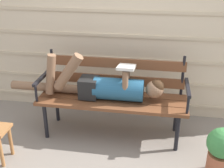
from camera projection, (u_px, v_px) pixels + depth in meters
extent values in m
plane|color=gray|center=(110.00, 139.00, 3.31)|extent=(12.00, 12.00, 0.00)
cube|color=beige|center=(120.00, 23.00, 3.47)|extent=(4.81, 0.06, 2.35)
cube|color=#C1AD8E|center=(119.00, 100.00, 3.86)|extent=(4.81, 0.02, 0.04)
cube|color=#C1AD8E|center=(119.00, 80.00, 3.74)|extent=(4.81, 0.02, 0.04)
cube|color=#C1AD8E|center=(120.00, 59.00, 3.62)|extent=(4.81, 0.02, 0.04)
cube|color=#C1AD8E|center=(120.00, 36.00, 3.50)|extent=(4.81, 0.02, 0.04)
cube|color=#C1AD8E|center=(120.00, 11.00, 3.38)|extent=(4.81, 0.02, 0.04)
cube|color=brown|center=(109.00, 107.00, 3.08)|extent=(1.65, 0.15, 0.04)
cube|color=brown|center=(112.00, 100.00, 3.22)|extent=(1.65, 0.15, 0.04)
cube|color=brown|center=(114.00, 94.00, 3.37)|extent=(1.65, 0.15, 0.04)
cube|color=brown|center=(115.00, 80.00, 3.38)|extent=(1.58, 0.05, 0.11)
cube|color=brown|center=(116.00, 63.00, 3.30)|extent=(1.58, 0.05, 0.11)
cylinder|color=black|center=(53.00, 68.00, 3.46)|extent=(0.03, 0.03, 0.46)
cylinder|color=black|center=(183.00, 76.00, 3.23)|extent=(0.03, 0.03, 0.46)
cylinder|color=black|center=(46.00, 121.00, 3.26)|extent=(0.04, 0.04, 0.42)
cylinder|color=black|center=(177.00, 133.00, 3.04)|extent=(0.04, 0.04, 0.42)
cylinder|color=black|center=(57.00, 105.00, 3.60)|extent=(0.04, 0.04, 0.42)
cylinder|color=black|center=(176.00, 115.00, 3.38)|extent=(0.04, 0.04, 0.42)
cube|color=black|center=(42.00, 78.00, 3.26)|extent=(0.04, 0.46, 0.03)
cylinder|color=black|center=(36.00, 93.00, 3.12)|extent=(0.03, 0.03, 0.20)
cube|color=black|center=(188.00, 87.00, 3.01)|extent=(0.04, 0.46, 0.03)
cylinder|color=black|center=(188.00, 105.00, 2.88)|extent=(0.03, 0.03, 0.20)
cylinder|color=#23567A|center=(119.00, 89.00, 3.16)|extent=(0.54, 0.24, 0.24)
cube|color=black|center=(89.00, 87.00, 3.21)|extent=(0.20, 0.23, 0.22)
sphere|color=brown|center=(155.00, 89.00, 3.08)|extent=(0.19, 0.19, 0.19)
sphere|color=#382314|center=(157.00, 87.00, 3.07)|extent=(0.16, 0.16, 0.16)
cylinder|color=brown|center=(68.00, 72.00, 3.11)|extent=(0.35, 0.11, 0.44)
cylinder|color=brown|center=(51.00, 74.00, 3.15)|extent=(0.16, 0.09, 0.46)
cylinder|color=brown|center=(47.00, 87.00, 3.37)|extent=(0.87, 0.10, 0.10)
cylinder|color=brown|center=(125.00, 82.00, 3.02)|extent=(0.06, 0.06, 0.25)
cylinder|color=brown|center=(127.00, 76.00, 3.16)|extent=(0.06, 0.06, 0.25)
cube|color=silver|center=(126.00, 67.00, 3.04)|extent=(0.19, 0.26, 0.07)
cylinder|color=#9E6638|center=(1.00, 152.00, 2.81)|extent=(0.04, 0.04, 0.34)
cylinder|color=#9E6638|center=(11.00, 140.00, 2.99)|extent=(0.04, 0.04, 0.34)
cylinder|color=#AD5B3D|center=(219.00, 164.00, 2.73)|extent=(0.23, 0.23, 0.23)
sphere|color=#3D8442|center=(223.00, 143.00, 2.63)|extent=(0.28, 0.28, 0.28)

